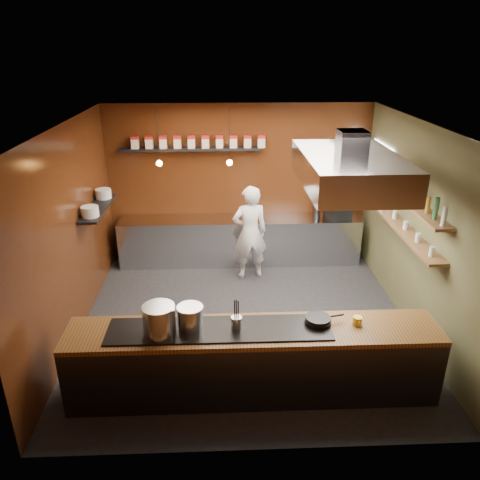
{
  "coord_description": "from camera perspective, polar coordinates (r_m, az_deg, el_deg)",
  "views": [
    {
      "loc": [
        -0.36,
        -6.2,
        4.02
      ],
      "look_at": [
        -0.08,
        0.4,
        1.2
      ],
      "focal_mm": 35.0,
      "sensor_mm": 36.0,
      "label": 1
    }
  ],
  "objects": [
    {
      "name": "bottles",
      "position": [
        7.31,
        19.44,
        6.19
      ],
      "size": [
        0.06,
        2.66,
        0.24
      ],
      "color": "silver",
      "rests_on": "bottle_shelf_upper"
    },
    {
      "name": "utensil_crock",
      "position": [
        5.48,
        -0.43,
        -10.1
      ],
      "size": [
        0.17,
        0.17,
        0.16
      ],
      "primitive_type": "cylinder",
      "rotation": [
        0.0,
        0.0,
        0.42
      ],
      "color": "#B9BBC0",
      "rests_on": "pass_counter"
    },
    {
      "name": "bottle_shelf_lower",
      "position": [
        7.49,
        18.83,
        1.74
      ],
      "size": [
        0.26,
        2.8,
        0.04
      ],
      "primitive_type": "cube",
      "color": "brown",
      "rests_on": "right_wall"
    },
    {
      "name": "chef",
      "position": [
        8.35,
        1.2,
        0.89
      ],
      "size": [
        0.7,
        0.52,
        1.74
      ],
      "primitive_type": "imported",
      "rotation": [
        0.0,
        0.0,
        3.33
      ],
      "color": "white",
      "rests_on": "floor"
    },
    {
      "name": "tin_shelf",
      "position": [
        8.77,
        -6.05,
        10.97
      ],
      "size": [
        2.6,
        0.26,
        0.04
      ],
      "primitive_type": "cube",
      "color": "black",
      "rests_on": "back_wall"
    },
    {
      "name": "frying_pan",
      "position": [
        5.69,
        9.51,
        -9.6
      ],
      "size": [
        0.49,
        0.32,
        0.08
      ],
      "color": "black",
      "rests_on": "pass_counter"
    },
    {
      "name": "pass_counter",
      "position": [
        5.82,
        1.59,
        -14.53
      ],
      "size": [
        4.4,
        0.72,
        0.94
      ],
      "color": "#38383D",
      "rests_on": "floor"
    },
    {
      "name": "pendant_left",
      "position": [
        8.19,
        -9.83,
        9.55
      ],
      "size": [
        0.1,
        0.1,
        0.95
      ],
      "color": "black",
      "rests_on": "ceiling"
    },
    {
      "name": "stockpot_small",
      "position": [
        5.49,
        -6.08,
        -9.37
      ],
      "size": [
        0.32,
        0.32,
        0.29
      ],
      "primitive_type": "cylinder",
      "rotation": [
        0.0,
        0.0,
        -0.06
      ],
      "color": "silver",
      "rests_on": "pass_counter"
    },
    {
      "name": "stockpot_large",
      "position": [
        5.43,
        -9.82,
        -9.58
      ],
      "size": [
        0.44,
        0.44,
        0.36
      ],
      "primitive_type": "cylinder",
      "rotation": [
        0.0,
        0.0,
        -0.2
      ],
      "color": "silver",
      "rests_on": "pass_counter"
    },
    {
      "name": "pendant_right",
      "position": [
        8.12,
        -1.29,
        9.77
      ],
      "size": [
        0.1,
        0.1,
        0.95
      ],
      "color": "black",
      "rests_on": "ceiling"
    },
    {
      "name": "plate_shelf",
      "position": [
        7.87,
        -16.95,
        3.75
      ],
      "size": [
        0.3,
        1.4,
        0.04
      ],
      "primitive_type": "cube",
      "color": "black",
      "rests_on": "left_wall"
    },
    {
      "name": "back_wall",
      "position": [
        9.07,
        -0.09,
        6.93
      ],
      "size": [
        5.0,
        0.0,
        5.0
      ],
      "primitive_type": "plane",
      "rotation": [
        1.57,
        0.0,
        0.0
      ],
      "color": "#3A140A",
      "rests_on": "ground"
    },
    {
      "name": "window_pane",
      "position": [
        8.65,
        16.74,
        7.91
      ],
      "size": [
        0.0,
        1.0,
        1.0
      ],
      "primitive_type": "plane",
      "rotation": [
        1.57,
        0.0,
        -1.57
      ],
      "color": "white",
      "rests_on": "right_wall"
    },
    {
      "name": "prep_counter",
      "position": [
        9.11,
        -0.0,
        -0.01
      ],
      "size": [
        4.6,
        0.65,
        0.9
      ],
      "primitive_type": "cube",
      "color": "silver",
      "rests_on": "floor"
    },
    {
      "name": "storage_tins",
      "position": [
        8.74,
        -5.08,
        11.84
      ],
      "size": [
        2.43,
        0.13,
        0.22
      ],
      "color": "beige",
      "rests_on": "tin_shelf"
    },
    {
      "name": "ceiling",
      "position": [
        6.3,
        0.86,
        13.75
      ],
      "size": [
        5.0,
        5.0,
        0.0
      ],
      "primitive_type": "plane",
      "rotation": [
        3.14,
        0.0,
        0.0
      ],
      "color": "silver",
      "rests_on": "back_wall"
    },
    {
      "name": "plate_stacks",
      "position": [
        7.84,
        -17.03,
        4.44
      ],
      "size": [
        0.26,
        1.16,
        0.16
      ],
      "color": "silver",
      "rests_on": "plate_shelf"
    },
    {
      "name": "extractor_hood",
      "position": [
        6.22,
        13.22,
        8.38
      ],
      "size": [
        1.2,
        2.0,
        0.72
      ],
      "color": "#38383D",
      "rests_on": "ceiling"
    },
    {
      "name": "wine_glasses",
      "position": [
        7.47,
        18.91,
        2.34
      ],
      "size": [
        0.07,
        2.37,
        0.13
      ],
      "color": "silver",
      "rests_on": "bottle_shelf_lower"
    },
    {
      "name": "bottle_shelf_upper",
      "position": [
        7.35,
        19.29,
        5.15
      ],
      "size": [
        0.26,
        2.8,
        0.04
      ],
      "primitive_type": "cube",
      "color": "brown",
      "rests_on": "right_wall"
    },
    {
      "name": "espresso_machine",
      "position": [
        9.12,
        11.89,
        3.94
      ],
      "size": [
        0.5,
        0.48,
        0.42
      ],
      "primitive_type": "cube",
      "rotation": [
        0.0,
        0.0,
        0.24
      ],
      "color": "black",
      "rests_on": "prep_counter"
    },
    {
      "name": "right_wall",
      "position": [
        7.28,
        20.85,
        1.25
      ],
      "size": [
        0.0,
        5.0,
        5.0
      ],
      "primitive_type": "plane",
      "rotation": [
        1.57,
        0.0,
        -1.57
      ],
      "color": "brown",
      "rests_on": "ground"
    },
    {
      "name": "left_wall",
      "position": [
        7.03,
        -20.01,
        0.61
      ],
      "size": [
        0.0,
        5.0,
        5.0
      ],
      "primitive_type": "plane",
      "rotation": [
        1.57,
        0.0,
        1.57
      ],
      "color": "#3A140A",
      "rests_on": "ground"
    },
    {
      "name": "floor",
      "position": [
        7.4,
        0.73,
        -9.83
      ],
      "size": [
        5.0,
        5.0,
        0.0
      ],
      "primitive_type": "plane",
      "color": "black",
      "rests_on": "ground"
    },
    {
      "name": "butter_jar",
      "position": [
        5.79,
        14.12,
        -9.51
      ],
      "size": [
        0.12,
        0.12,
        0.1
      ],
      "primitive_type": "cylinder",
      "rotation": [
        0.0,
        0.0,
        0.04
      ],
      "color": "yellow",
      "rests_on": "pass_counter"
    }
  ]
}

